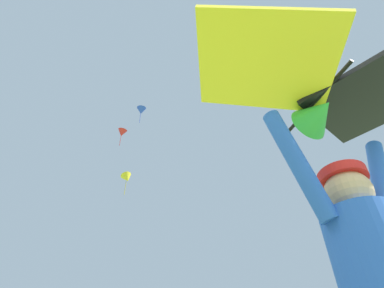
% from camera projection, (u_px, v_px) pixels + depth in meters
% --- Properties ---
extents(held_stunt_kite, '(1.78, 0.97, 0.40)m').
position_uv_depth(held_stunt_kite, '(320.00, 91.00, 1.92)').
color(held_stunt_kite, black).
extents(distant_kite_blue_overhead_distant, '(1.12, 1.19, 1.83)m').
position_uv_depth(distant_kite_blue_overhead_distant, '(141.00, 111.00, 25.81)').
color(distant_kite_blue_overhead_distant, blue).
extents(distant_kite_yellow_high_left, '(1.47, 1.36, 2.68)m').
position_uv_depth(distant_kite_yellow_high_left, '(127.00, 178.00, 32.19)').
color(distant_kite_yellow_high_left, yellow).
extents(distant_kite_red_mid_left, '(1.09, 1.22, 2.03)m').
position_uv_depth(distant_kite_red_mid_left, '(122.00, 133.00, 28.69)').
color(distant_kite_red_mid_left, red).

